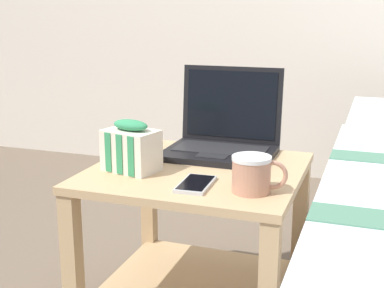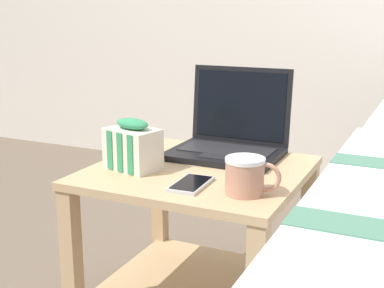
% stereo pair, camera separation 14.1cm
% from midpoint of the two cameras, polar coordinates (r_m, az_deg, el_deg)
% --- Properties ---
extents(bedside_table, '(0.58, 0.55, 0.50)m').
position_cam_midpoint_polar(bedside_table, '(1.56, 3.27, -8.87)').
color(bedside_table, tan).
rests_on(bedside_table, ground_plane).
extents(laptop, '(0.33, 0.27, 0.26)m').
position_cam_midpoint_polar(laptop, '(1.65, 6.53, 0.69)').
color(laptop, black).
rests_on(laptop, bedside_table).
extents(mug_front_left, '(0.14, 0.10, 0.09)m').
position_cam_midpoint_polar(mug_front_left, '(1.29, 8.91, -3.22)').
color(mug_front_left, tan).
rests_on(mug_front_left, bedside_table).
extents(snack_bag, '(0.16, 0.13, 0.14)m').
position_cam_midpoint_polar(snack_bag, '(1.48, -3.66, -0.29)').
color(snack_bag, silver).
rests_on(snack_bag, bedside_table).
extents(cell_phone, '(0.08, 0.14, 0.01)m').
position_cam_midpoint_polar(cell_phone, '(1.35, 2.90, -4.34)').
color(cell_phone, '#B7BABC').
rests_on(cell_phone, bedside_table).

